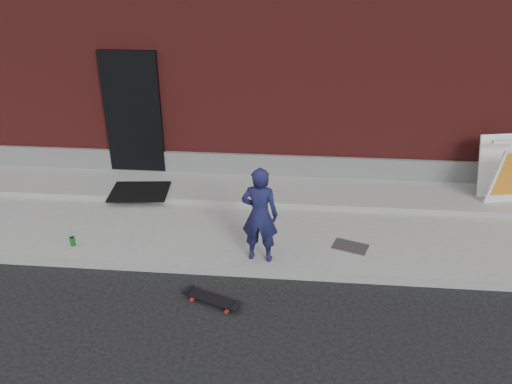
# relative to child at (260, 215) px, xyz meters

# --- Properties ---
(ground) EXTENTS (80.00, 80.00, 0.00)m
(ground) POSITION_rel_child_xyz_m (0.03, -0.27, -0.85)
(ground) COLOR black
(ground) RESTS_ON ground
(sidewalk) EXTENTS (20.00, 3.00, 0.15)m
(sidewalk) POSITION_rel_child_xyz_m (0.03, 1.23, -0.77)
(sidewalk) COLOR gray
(sidewalk) RESTS_ON ground
(apron) EXTENTS (20.00, 1.20, 0.10)m
(apron) POSITION_rel_child_xyz_m (0.03, 2.13, -0.65)
(apron) COLOR gray
(apron) RESTS_ON sidewalk
(building) EXTENTS (20.00, 8.10, 5.00)m
(building) POSITION_rel_child_xyz_m (0.03, 6.72, 1.65)
(building) COLOR #5C1B19
(building) RESTS_ON ground
(child) EXTENTS (0.54, 0.38, 1.39)m
(child) POSITION_rel_child_xyz_m (0.00, 0.00, 0.00)
(child) COLOR #171942
(child) RESTS_ON sidewalk
(skateboard) EXTENTS (0.77, 0.46, 0.08)m
(skateboard) POSITION_rel_child_xyz_m (-0.53, -0.87, -0.78)
(skateboard) COLOR red
(skateboard) RESTS_ON ground
(pizza_sign) EXTENTS (0.78, 0.88, 1.07)m
(pizza_sign) POSITION_rel_child_xyz_m (3.93, 2.02, -0.06)
(pizza_sign) COLOR white
(pizza_sign) RESTS_ON apron
(soda_can) EXTENTS (0.10, 0.10, 0.14)m
(soda_can) POSITION_rel_child_xyz_m (-2.78, 0.08, -0.63)
(soda_can) COLOR #1A8529
(soda_can) RESTS_ON sidewalk
(doormat) EXTENTS (1.07, 0.90, 0.03)m
(doormat) POSITION_rel_child_xyz_m (-2.27, 1.73, -0.58)
(doormat) COLOR black
(doormat) RESTS_ON apron
(utility_plate) EXTENTS (0.57, 0.46, 0.01)m
(utility_plate) POSITION_rel_child_xyz_m (1.31, 0.41, -0.69)
(utility_plate) COLOR #58595E
(utility_plate) RESTS_ON sidewalk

